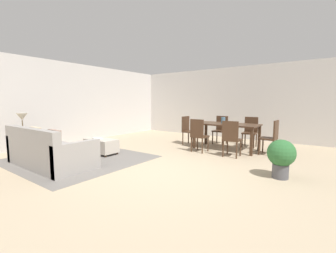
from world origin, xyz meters
name	(u,v)px	position (x,y,z in m)	size (l,w,h in m)	color
ground_plane	(160,171)	(0.00, 0.00, 0.00)	(10.80, 10.80, 0.00)	tan
wall_back	(242,103)	(0.00, 5.00, 1.35)	(9.00, 0.12, 2.70)	beige
wall_left	(63,103)	(-4.50, 0.50, 1.35)	(0.12, 11.00, 2.70)	beige
area_rug	(79,159)	(-2.20, -0.41, 0.00)	(3.00, 2.80, 0.01)	slate
couch	(49,153)	(-2.19, -1.12, 0.29)	(2.14, 0.97, 0.86)	gray
ottoman_table	(101,145)	(-2.20, 0.25, 0.23)	(0.92, 0.48, 0.40)	#B7AD9E
side_table	(24,139)	(-3.56, -1.08, 0.46)	(0.40, 0.40, 0.58)	olive
table_lamp	(22,118)	(-3.56, -1.08, 0.99)	(0.26, 0.26, 0.53)	brown
dining_table	(226,127)	(0.28, 2.77, 0.67)	(1.80, 0.90, 0.76)	#422B1C
dining_chair_near_left	(198,134)	(-0.19, 1.96, 0.52)	(0.41, 0.41, 0.92)	#422B1C
dining_chair_near_right	(231,137)	(0.74, 1.94, 0.52)	(0.42, 0.42, 0.92)	#422B1C
dining_chair_far_left	(221,128)	(-0.20, 3.54, 0.52)	(0.40, 0.40, 0.92)	#422B1C
dining_chair_far_right	(250,130)	(0.74, 3.61, 0.52)	(0.42, 0.42, 0.92)	#422B1C
dining_chair_head_east	(272,135)	(1.52, 2.77, 0.52)	(0.42, 0.42, 0.92)	#422B1C
dining_chair_head_west	(188,129)	(-1.00, 2.76, 0.52)	(0.41, 0.41, 0.92)	#422B1C
vase_centerpiece	(223,120)	(0.20, 2.75, 0.85)	(0.12, 0.12, 0.19)	slate
book_on_ottoman	(97,138)	(-2.30, 0.21, 0.41)	(0.26, 0.20, 0.03)	silver
potted_plant	(281,156)	(2.04, 0.96, 0.42)	(0.49, 0.49, 0.71)	#4C4C51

